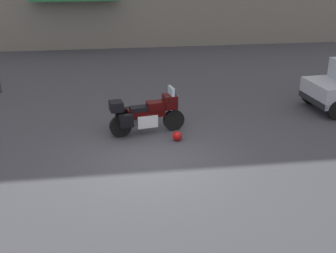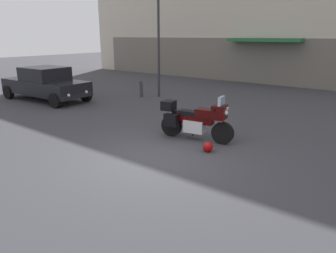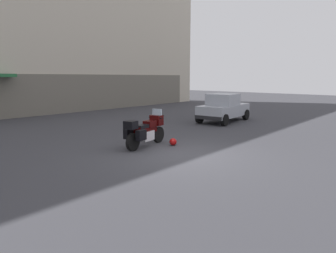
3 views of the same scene
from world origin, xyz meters
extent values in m
plane|color=#38383D|center=(0.00, 0.00, 0.00)|extent=(80.00, 80.00, 0.00)
cube|color=beige|center=(0.00, 14.91, 5.60)|extent=(35.74, 2.40, 11.21)
cube|color=#6D675C|center=(0.00, 13.69, 1.40)|extent=(32.16, 0.12, 2.80)
cylinder|color=black|center=(0.82, 1.95, 0.32)|extent=(0.65, 0.25, 0.64)
cylinder|color=black|center=(-0.77, 1.66, 0.32)|extent=(0.65, 0.25, 0.64)
cylinder|color=#B7B7BC|center=(0.80, 1.95, 0.75)|extent=(0.33, 0.13, 0.68)
cube|color=#B7B7BC|center=(-0.02, 1.80, 0.42)|extent=(0.66, 0.50, 0.36)
cube|color=black|center=(-0.02, 1.80, 0.66)|extent=(1.13, 0.47, 0.28)
cube|color=black|center=(0.28, 1.85, 0.84)|extent=(0.57, 0.43, 0.24)
cube|color=black|center=(-0.21, 1.76, 0.80)|extent=(0.60, 0.39, 0.12)
cube|color=black|center=(0.70, 1.93, 0.92)|extent=(0.43, 0.50, 0.40)
cube|color=#8C9EAD|center=(0.74, 1.94, 1.22)|extent=(0.15, 0.41, 0.28)
sphere|color=#EAEACC|center=(0.88, 1.96, 0.92)|extent=(0.14, 0.14, 0.14)
cylinder|color=black|center=(0.62, 1.91, 1.02)|extent=(0.15, 0.62, 0.04)
cylinder|color=#B7B7BC|center=(-0.64, 1.89, 0.30)|extent=(0.56, 0.19, 0.09)
cube|color=black|center=(-0.70, 1.96, 0.58)|extent=(0.43, 0.27, 0.36)
cube|color=black|center=(-0.61, 1.41, 0.58)|extent=(0.43, 0.27, 0.36)
cube|color=black|center=(-0.87, 1.65, 0.95)|extent=(0.43, 0.46, 0.28)
cylinder|color=black|center=(-0.19, 1.95, 0.15)|extent=(0.05, 0.13, 0.29)
sphere|color=#990C0C|center=(0.81, 1.16, 0.14)|extent=(0.28, 0.28, 0.28)
cube|color=#9EA3AD|center=(7.47, 3.01, 0.66)|extent=(3.93, 1.98, 0.68)
cube|color=#9EA3AD|center=(7.32, 2.99, 1.32)|extent=(1.73, 1.65, 0.64)
cube|color=#8C9EAD|center=(8.06, 3.06, 1.32)|extent=(0.19, 1.39, 0.54)
cube|color=#8C9EAD|center=(6.57, 2.92, 1.32)|extent=(0.19, 1.39, 0.51)
cube|color=black|center=(9.31, 3.17, 0.42)|extent=(0.27, 1.64, 0.20)
cube|color=black|center=(5.62, 2.84, 0.42)|extent=(0.27, 1.64, 0.20)
cylinder|color=black|center=(8.84, 3.91, 0.32)|extent=(0.66, 0.28, 0.64)
cylinder|color=black|center=(8.98, 2.36, 0.32)|extent=(0.66, 0.28, 0.64)
cylinder|color=black|center=(5.95, 3.65, 0.32)|extent=(0.66, 0.28, 0.64)
cylinder|color=black|center=(6.09, 2.10, 0.32)|extent=(0.66, 0.28, 0.64)
sphere|color=silver|center=(9.32, 3.63, 0.54)|extent=(0.14, 0.14, 0.14)
sphere|color=silver|center=(9.40, 2.73, 0.54)|extent=(0.14, 0.14, 0.14)
camera|label=1|loc=(-1.02, -9.98, 5.11)|focal=46.44mm
camera|label=2|loc=(4.74, -5.69, 2.99)|focal=33.49mm
camera|label=3|loc=(-7.43, -6.07, 2.59)|focal=31.22mm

